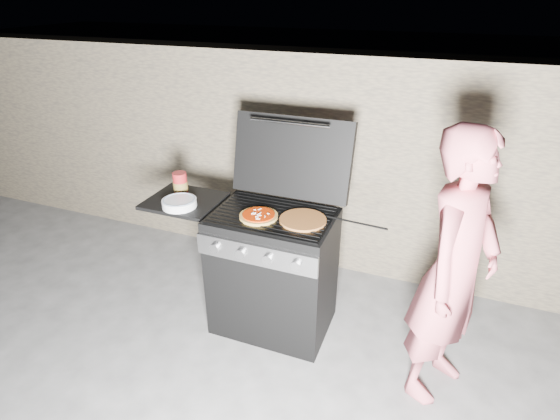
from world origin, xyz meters
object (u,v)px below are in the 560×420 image
(gas_grill, at_px, (241,264))
(sauce_jar, at_px, (180,183))
(pizza_topped, at_px, (259,215))
(person, at_px, (455,272))

(gas_grill, bearing_deg, sauce_jar, 170.33)
(pizza_topped, distance_m, person, 1.21)
(pizza_topped, bearing_deg, person, -2.91)
(pizza_topped, height_order, sauce_jar, sauce_jar)
(gas_grill, xyz_separation_m, pizza_topped, (0.18, -0.07, 0.47))
(gas_grill, relative_size, pizza_topped, 5.40)
(gas_grill, height_order, pizza_topped, pizza_topped)
(gas_grill, bearing_deg, person, -5.58)
(gas_grill, relative_size, person, 0.81)
(pizza_topped, xyz_separation_m, sauce_jar, (-0.68, 0.16, 0.06))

